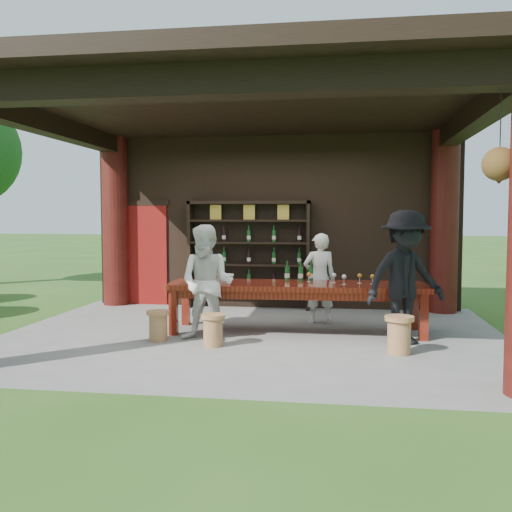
# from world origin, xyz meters

# --- Properties ---
(ground) EXTENTS (90.00, 90.00, 0.00)m
(ground) POSITION_xyz_m (0.00, 0.00, 0.00)
(ground) COLOR #2D5119
(ground) RESTS_ON ground
(pavilion) EXTENTS (7.50, 6.00, 3.60)m
(pavilion) POSITION_xyz_m (-0.01, 0.43, 2.13)
(pavilion) COLOR slate
(pavilion) RESTS_ON ground
(wine_shelf) EXTENTS (2.33, 0.35, 2.05)m
(wine_shelf) POSITION_xyz_m (-0.45, 2.45, 1.03)
(wine_shelf) COLOR black
(wine_shelf) RESTS_ON ground
(tasting_table) EXTENTS (3.90, 1.15, 0.75)m
(tasting_table) POSITION_xyz_m (0.63, 0.34, 0.64)
(tasting_table) COLOR #5E120D
(tasting_table) RESTS_ON ground
(stool_near_left) EXTENTS (0.33, 0.33, 0.44)m
(stool_near_left) POSITION_xyz_m (-0.41, -0.79, 0.23)
(stool_near_left) COLOR #92633A
(stool_near_left) RESTS_ON ground
(stool_near_right) EXTENTS (0.37, 0.37, 0.49)m
(stool_near_right) POSITION_xyz_m (2.04, -0.86, 0.26)
(stool_near_right) COLOR #92633A
(stool_near_right) RESTS_ON ground
(stool_far_left) EXTENTS (0.33, 0.33, 0.43)m
(stool_far_left) POSITION_xyz_m (-1.25, -0.57, 0.23)
(stool_far_left) COLOR #92633A
(stool_far_left) RESTS_ON ground
(host) EXTENTS (0.61, 0.49, 1.48)m
(host) POSITION_xyz_m (0.95, 1.15, 0.74)
(host) COLOR silver
(host) RESTS_ON ground
(guest_woman) EXTENTS (0.86, 0.70, 1.64)m
(guest_woman) POSITION_xyz_m (-0.57, -0.44, 0.82)
(guest_woman) COLOR silver
(guest_woman) RESTS_ON ground
(guest_man) EXTENTS (1.37, 1.16, 1.84)m
(guest_man) POSITION_xyz_m (2.16, -0.26, 0.92)
(guest_man) COLOR black
(guest_man) RESTS_ON ground
(table_bottles) EXTENTS (0.45, 0.11, 0.31)m
(table_bottles) POSITION_xyz_m (0.65, 0.65, 0.90)
(table_bottles) COLOR #194C1E
(table_bottles) RESTS_ON tasting_table
(table_glasses) EXTENTS (1.02, 0.31, 0.15)m
(table_glasses) POSITION_xyz_m (1.33, 0.42, 0.82)
(table_glasses) COLOR silver
(table_glasses) RESTS_ON tasting_table
(napkin_basket) EXTENTS (0.27, 0.19, 0.14)m
(napkin_basket) POSITION_xyz_m (-0.50, 0.18, 0.82)
(napkin_basket) COLOR #BF6672
(napkin_basket) RESTS_ON tasting_table
(shrubs) EXTENTS (15.90, 9.35, 1.36)m
(shrubs) POSITION_xyz_m (1.00, 0.87, 0.56)
(shrubs) COLOR #194C14
(shrubs) RESTS_ON ground
(trees) EXTENTS (20.86, 9.84, 4.80)m
(trees) POSITION_xyz_m (3.71, 2.07, 3.37)
(trees) COLOR #3F2819
(trees) RESTS_ON ground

